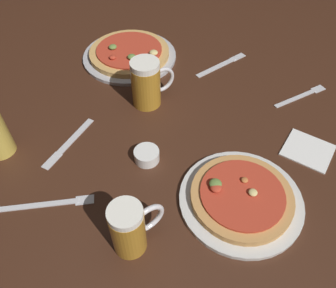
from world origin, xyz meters
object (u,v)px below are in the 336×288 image
object	(u,v)px
ramekin_sauce	(147,155)
knife_spare	(222,64)
beer_mug_dark	(147,83)
napkin_folded	(308,150)
pizza_plate_far	(130,54)
knife_right	(69,143)
fork_left	(301,96)
fork_spare	(48,204)
pizza_plate_near	(241,198)
beer_mug_pale	(130,228)

from	to	relation	value
ramekin_sauce	knife_spare	world-z (taller)	ramekin_sauce
beer_mug_dark	napkin_folded	world-z (taller)	beer_mug_dark
pizza_plate_far	knife_right	distance (m)	0.44
fork_left	fork_spare	xyz separation A→B (m)	(-0.45, -0.68, -0.00)
knife_right	napkin_folded	bearing A→B (deg)	24.60
beer_mug_dark	pizza_plate_near	bearing A→B (deg)	-29.88
ramekin_sauce	pizza_plate_near	bearing A→B (deg)	-2.66
ramekin_sauce	fork_spare	xyz separation A→B (m)	(-0.14, -0.23, -0.01)
fork_left	fork_spare	bearing A→B (deg)	-123.79
napkin_folded	pizza_plate_near	bearing A→B (deg)	-115.33
fork_left	napkin_folded	bearing A→B (deg)	-73.55
fork_left	knife_right	distance (m)	0.73
pizza_plate_far	knife_spare	bearing A→B (deg)	18.95
pizza_plate_near	beer_mug_pale	xyz separation A→B (m)	(-0.18, -0.21, 0.05)
knife_spare	fork_left	bearing A→B (deg)	-8.56
beer_mug_pale	beer_mug_dark	bearing A→B (deg)	115.00
ramekin_sauce	knife_right	xyz separation A→B (m)	(-0.22, -0.05, -0.01)
beer_mug_pale	knife_spare	bearing A→B (deg)	95.07
napkin_folded	fork_left	size ratio (longest dim) A/B	0.70
pizza_plate_near	knife_right	world-z (taller)	pizza_plate_near
ramekin_sauce	knife_right	world-z (taller)	ramekin_sauce
ramekin_sauce	napkin_folded	size ratio (longest dim) A/B	0.54
beer_mug_pale	fork_left	size ratio (longest dim) A/B	0.79
beer_mug_dark	napkin_folded	size ratio (longest dim) A/B	1.20
ramekin_sauce	fork_left	bearing A→B (deg)	55.21
fork_left	knife_right	bearing A→B (deg)	-137.01
beer_mug_pale	fork_spare	size ratio (longest dim) A/B	0.70
pizza_plate_near	fork_spare	xyz separation A→B (m)	(-0.41, -0.22, -0.01)
pizza_plate_far	knife_right	xyz separation A→B (m)	(0.06, -0.43, -0.01)
pizza_plate_near	pizza_plate_far	world-z (taller)	same
knife_right	knife_spare	size ratio (longest dim) A/B	0.99
beer_mug_dark	fork_spare	world-z (taller)	beer_mug_dark
knife_right	fork_spare	world-z (taller)	same
pizza_plate_far	ramekin_sauce	size ratio (longest dim) A/B	4.93
pizza_plate_near	knife_right	xyz separation A→B (m)	(-0.49, -0.04, -0.01)
pizza_plate_near	ramekin_sauce	world-z (taller)	pizza_plate_near
pizza_plate_far	beer_mug_dark	size ratio (longest dim) A/B	2.24
beer_mug_dark	beer_mug_pale	bearing A→B (deg)	-65.00
pizza_plate_near	knife_right	distance (m)	0.49
ramekin_sauce	fork_left	distance (m)	0.55
pizza_plate_near	beer_mug_dark	world-z (taller)	beer_mug_dark
pizza_plate_far	beer_mug_dark	world-z (taller)	beer_mug_dark
knife_spare	beer_mug_dark	bearing A→B (deg)	-115.10
knife_spare	pizza_plate_far	bearing A→B (deg)	-161.05
beer_mug_dark	fork_left	distance (m)	0.49
napkin_folded	knife_right	size ratio (longest dim) A/B	0.60
pizza_plate_far	fork_left	size ratio (longest dim) A/B	1.87
pizza_plate_near	beer_mug_dark	xyz separation A→B (m)	(-0.37, 0.22, 0.06)
beer_mug_dark	knife_right	distance (m)	0.28
pizza_plate_near	beer_mug_dark	distance (m)	0.44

